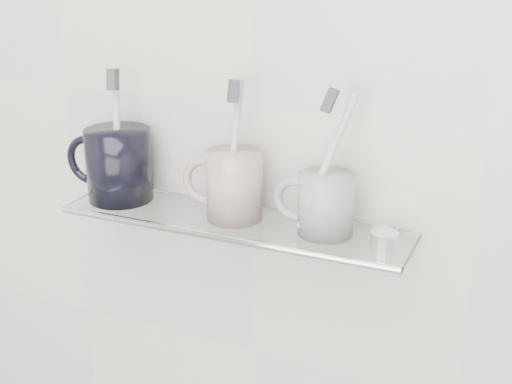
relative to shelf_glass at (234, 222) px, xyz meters
The scene contains 18 objects.
wall_back 0.17m from the shelf_glass, 90.00° to the left, with size 2.50×2.50×0.00m, color beige.
shelf_glass is the anchor object (origin of this frame).
shelf_rail 0.06m from the shelf_glass, 90.00° to the right, with size 0.01×0.01×0.50m, color silver.
bracket_left 0.22m from the shelf_glass, 167.38° to the left, with size 0.02×0.02×0.03m, color silver.
bracket_right 0.22m from the shelf_glass, 12.62° to the left, with size 0.02×0.02×0.03m, color silver.
mug_left 0.20m from the shelf_glass, behind, with size 0.10×0.10×0.11m, color black.
mug_left_handle 0.25m from the shelf_glass, behind, with size 0.08×0.08×0.01m, color black.
toothbrush_left 0.22m from the shelf_glass, behind, with size 0.01×0.01×0.19m, color silver.
bristles_left 0.27m from the shelf_glass, behind, with size 0.01×0.02×0.03m, color #393A43.
mug_center 0.05m from the shelf_glass, 102.23° to the left, with size 0.08×0.08×0.10m, color silver.
mug_center_handle 0.07m from the shelf_glass, behind, with size 0.07×0.07×0.01m, color silver.
toothbrush_center 0.11m from the shelf_glass, 102.23° to the left, with size 0.01×0.01×0.19m, color #A2A9AC.
bristles_center 0.19m from the shelf_glass, 102.23° to the left, with size 0.01×0.02×0.03m, color #393A43.
mug_right 0.14m from the shelf_glass, ahead, with size 0.07×0.07×0.08m, color white.
mug_right_handle 0.10m from the shelf_glass, ahead, with size 0.06×0.06×0.01m, color white.
toothbrush_right 0.17m from the shelf_glass, ahead, with size 0.01×0.01×0.19m, color silver.
bristles_right 0.23m from the shelf_glass, ahead, with size 0.01×0.02×0.03m, color #393A43.
chrome_cap 0.21m from the shelf_glass, ahead, with size 0.04×0.04×0.02m, color silver.
Camera 1 is at (0.40, 0.21, 1.48)m, focal length 50.00 mm.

